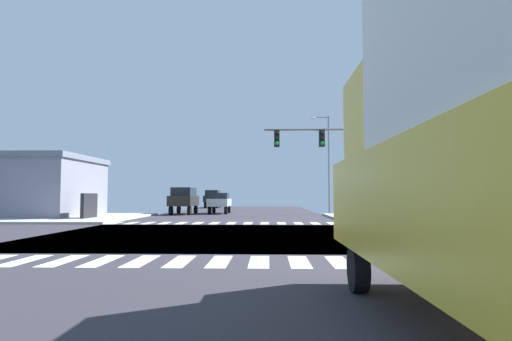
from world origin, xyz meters
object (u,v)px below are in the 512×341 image
object	(u,v)px
bank_building	(18,187)
suv_nearside_1	(213,197)
sedan_crossing_1	(220,201)
traffic_signal_mast	(327,149)
suv_leading_3	(184,198)
box_truck_queued_1	(492,116)
suv_farside_2	(422,203)
street_lamp	(326,156)

from	to	relation	value
bank_building	suv_nearside_1	size ratio (longest dim) A/B	2.70
sedan_crossing_1	traffic_signal_mast	bearing A→B (deg)	121.18
sedan_crossing_1	suv_leading_3	xyz separation A→B (m)	(-3.00, -1.48, 0.28)
traffic_signal_mast	box_truck_queued_1	xyz separation A→B (m)	(-1.01, -20.68, -1.89)
bank_building	suv_nearside_1	distance (m)	27.63
bank_building	box_truck_queued_1	xyz separation A→B (m)	(21.50, -26.69, 0.25)
suv_nearside_1	suv_farside_2	world-z (taller)	same
street_lamp	suv_leading_3	distance (m)	13.21
suv_nearside_1	sedan_crossing_1	distance (m)	18.13
suv_nearside_1	suv_farside_2	bearing A→B (deg)	106.80
sedan_crossing_1	box_truck_queued_1	bearing A→B (deg)	101.66
suv_nearside_1	sedan_crossing_1	world-z (taller)	suv_nearside_1
suv_nearside_1	suv_leading_3	world-z (taller)	same
street_lamp	box_truck_queued_1	xyz separation A→B (m)	(-2.64, -33.02, -2.61)
suv_farside_2	suv_leading_3	size ratio (longest dim) A/B	1.00
traffic_signal_mast	sedan_crossing_1	size ratio (longest dim) A/B	1.49
suv_leading_3	bank_building	bearing A→B (deg)	26.55
suv_nearside_1	street_lamp	bearing A→B (deg)	123.95
suv_farside_2	suv_leading_3	bearing A→B (deg)	29.22
bank_building	box_truck_queued_1	distance (m)	34.28
bank_building	suv_leading_3	bearing A→B (deg)	26.55
street_lamp	traffic_signal_mast	bearing A→B (deg)	-97.53
bank_building	sedan_crossing_1	bearing A→B (deg)	26.48
bank_building	sedan_crossing_1	distance (m)	16.24
bank_building	suv_farside_2	distance (m)	29.55
suv_farside_2	box_truck_queued_1	distance (m)	10.18
suv_nearside_1	sedan_crossing_1	xyz separation A→B (m)	(3.00, -17.88, -0.28)
suv_nearside_1	suv_farside_2	xyz separation A→B (m)	(12.69, -42.05, 0.00)
bank_building	suv_farside_2	xyz separation A→B (m)	(24.19, -16.95, -0.92)
box_truck_queued_1	suv_leading_3	world-z (taller)	box_truck_queued_1
traffic_signal_mast	street_lamp	xyz separation A→B (m)	(1.63, 12.34, 0.72)
street_lamp	suv_farside_2	xyz separation A→B (m)	(0.05, -23.28, -3.78)
street_lamp	suv_leading_3	xyz separation A→B (m)	(-12.64, -0.58, -3.78)
suv_farside_2	bank_building	bearing A→B (deg)	54.99
sedan_crossing_1	suv_leading_3	size ratio (longest dim) A/B	0.93
traffic_signal_mast	box_truck_queued_1	world-z (taller)	traffic_signal_mast
bank_building	suv_leading_3	distance (m)	12.89
sedan_crossing_1	box_truck_queued_1	world-z (taller)	box_truck_queued_1
sedan_crossing_1	suv_leading_3	world-z (taller)	suv_leading_3
street_lamp	suv_nearside_1	bearing A→B (deg)	123.95
sedan_crossing_1	suv_leading_3	bearing A→B (deg)	26.21
street_lamp	suv_farside_2	bearing A→B (deg)	-89.87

